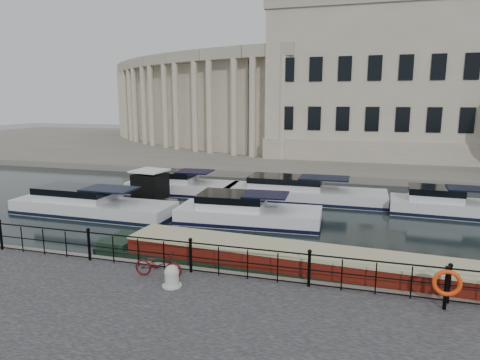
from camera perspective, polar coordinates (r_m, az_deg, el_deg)
name	(u,v)px	position (r m, az deg, el deg)	size (l,w,h in m)	color
ground_plane	(214,263)	(17.16, -3.54, -11.02)	(160.00, 160.00, 0.00)	black
far_bank	(319,148)	(54.58, 10.48, 4.20)	(120.00, 42.00, 0.55)	#6B665B
railing	(191,254)	(14.77, -6.60, -9.76)	(24.14, 0.14, 1.22)	black
civic_building	(308,93)	(50.09, 9.07, 11.42)	(53.55, 31.84, 16.85)	#ADA38C
bicycle	(158,264)	(14.64, -10.84, -11.00)	(0.58, 1.65, 0.87)	#4F0E11
mooring_bollard	(172,276)	(13.93, -9.09, -12.57)	(0.62, 0.62, 0.70)	#B6B7B2
life_ring_post	(447,284)	(13.42, 25.88, -12.32)	(0.78, 0.20, 1.27)	black
narrowboat	(289,270)	(15.67, 6.59, -11.81)	(15.44, 2.98, 1.56)	black
harbour_hut	(150,188)	(26.84, -11.86, -1.09)	(2.80, 2.43, 2.16)	#6B665B
cabin_cruisers	(239,201)	(25.40, -0.08, -2.87)	(26.87, 9.40, 1.99)	silver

